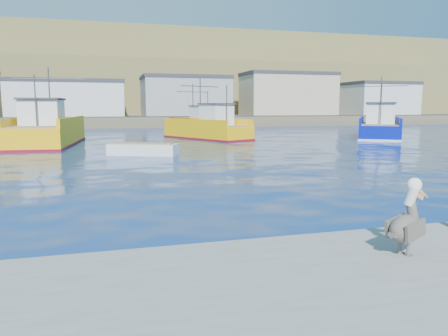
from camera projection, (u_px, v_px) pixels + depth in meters
name	position (u px, v px, depth m)	size (l,w,h in m)	color
ground	(275.00, 220.00, 12.55)	(260.00, 260.00, 0.00)	#072554
dock_bollards	(361.00, 228.00, 9.38)	(36.20, 0.20, 0.30)	#4C4C4C
far_shore	(118.00, 85.00, 115.43)	(200.00, 81.00, 24.00)	brown
trawler_yellow_a	(48.00, 132.00, 37.25)	(5.97, 13.46, 6.74)	#FFB408
trawler_yellow_b	(208.00, 129.00, 44.44)	(7.80, 10.94, 6.40)	#FFB408
trawler_blue	(379.00, 128.00, 45.97)	(9.64, 11.54, 6.51)	#031196
boat_orange	(198.00, 124.00, 55.89)	(6.06, 9.48, 6.15)	#CB2E00
skiff_mid	(143.00, 150.00, 29.58)	(4.85, 3.34, 1.00)	silver
skiff_far	(387.00, 132.00, 51.50)	(1.75, 3.89, 0.82)	silver
pelican	(407.00, 222.00, 8.10)	(1.14, 0.70, 1.44)	#595451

